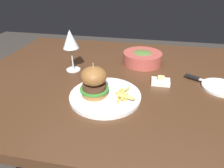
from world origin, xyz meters
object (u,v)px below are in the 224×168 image
object	(u,v)px
bread_plate	(221,87)
table_knife	(208,82)
main_plate	(105,96)
butter_dish	(161,81)
wine_glass	(70,41)
soup_bowl	(142,58)
burger_sandwich	(94,81)

from	to	relation	value
bread_plate	table_knife	size ratio (longest dim) A/B	0.69
main_plate	butter_dish	size ratio (longest dim) A/B	3.50
bread_plate	wine_glass	bearing A→B (deg)	175.67
table_knife	soup_bowl	distance (m)	0.33
main_plate	table_knife	size ratio (longest dim) A/B	1.24
butter_dish	burger_sandwich	bearing A→B (deg)	-147.99
burger_sandwich	wine_glass	xyz separation A→B (m)	(-0.17, 0.21, 0.08)
main_plate	burger_sandwich	bearing A→B (deg)	-168.56
burger_sandwich	butter_dish	world-z (taller)	burger_sandwich
butter_dish	soup_bowl	bearing A→B (deg)	114.30
main_plate	bread_plate	world-z (taller)	main_plate
main_plate	burger_sandwich	size ratio (longest dim) A/B	2.10
soup_bowl	butter_dish	bearing A→B (deg)	-65.70
butter_dish	bread_plate	bearing A→B (deg)	2.26
burger_sandwich	soup_bowl	distance (m)	0.39
table_knife	wine_glass	bearing A→B (deg)	177.62
table_knife	butter_dish	xyz separation A→B (m)	(-0.20, -0.03, -0.00)
table_knife	soup_bowl	size ratio (longest dim) A/B	1.11
burger_sandwich	butter_dish	size ratio (longest dim) A/B	1.67
burger_sandwich	table_knife	distance (m)	0.48
bread_plate	table_knife	world-z (taller)	table_knife
main_plate	bread_plate	xyz separation A→B (m)	(0.45, 0.15, -0.00)
main_plate	bread_plate	bearing A→B (deg)	19.10
wine_glass	butter_dish	size ratio (longest dim) A/B	2.54
table_knife	bread_plate	bearing A→B (deg)	-27.78
butter_dish	soup_bowl	xyz separation A→B (m)	(-0.09, 0.20, 0.02)
wine_glass	butter_dish	bearing A→B (deg)	-8.16
main_plate	butter_dish	world-z (taller)	butter_dish
main_plate	soup_bowl	bearing A→B (deg)	71.49
main_plate	bread_plate	distance (m)	0.47
table_knife	soup_bowl	world-z (taller)	soup_bowl
bread_plate	soup_bowl	world-z (taller)	soup_bowl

